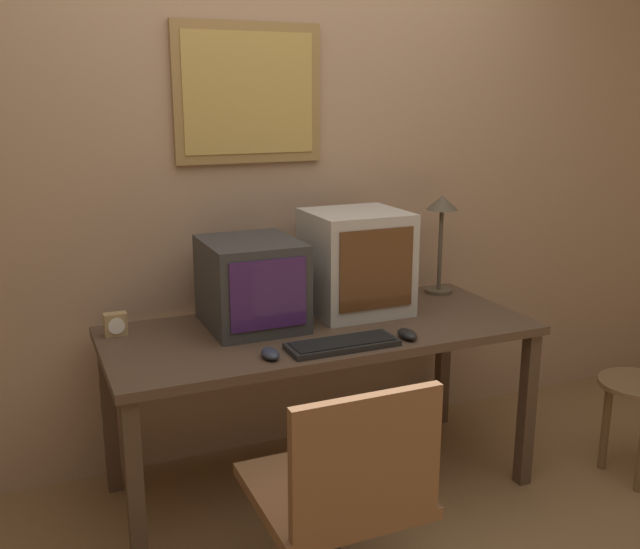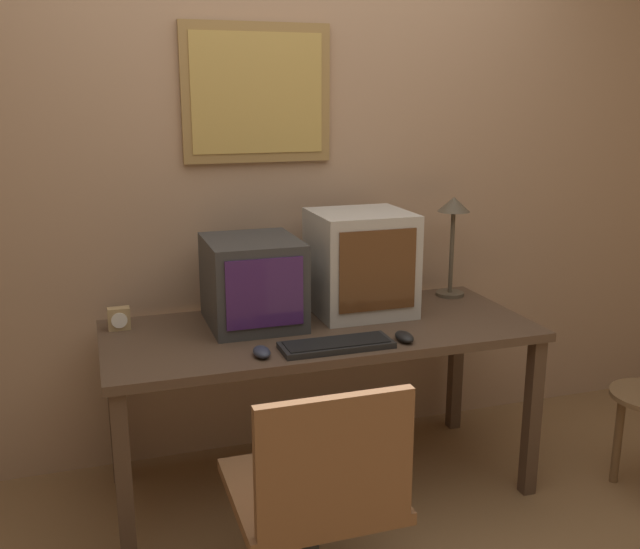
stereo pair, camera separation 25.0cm
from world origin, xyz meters
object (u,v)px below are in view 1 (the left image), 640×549
Objects in this scene: monitor_right at (356,262)px; mouse_near_keyboard at (407,334)px; keyboard_main at (342,344)px; monitor_left at (251,283)px; desk_clock at (116,324)px; mouse_far_corner at (270,354)px; desk_lamp at (441,219)px; side_stool at (638,404)px; office_chair at (340,521)px.

monitor_right reaches higher than mouse_near_keyboard.
keyboard_main is at bearing -121.95° from monitor_right.
desk_clock is at bearing 170.31° from monitor_left.
desk_clock is (-1.01, 0.08, -0.17)m from monitor_right.
mouse_far_corner reaches higher than keyboard_main.
desk_lamp is (0.47, 0.52, 0.33)m from mouse_near_keyboard.
desk_lamp reaches higher than mouse_near_keyboard.
desk_clock is 0.20× the size of side_stool.
monitor_right is 3.92× the size of mouse_near_keyboard.
mouse_far_corner is at bearing -143.16° from monitor_right.
mouse_far_corner is at bearing 94.53° from office_chair.
side_stool is (1.56, 0.30, -0.02)m from office_chair.
mouse_near_keyboard is (0.50, -0.40, -0.16)m from monitor_left.
desk_lamp is at bearing 34.23° from keyboard_main.
monitor_left is 0.66m from mouse_near_keyboard.
office_chair is at bearing -169.14° from side_stool.
monitor_right is at bearing 58.05° from keyboard_main.
keyboard_main is at bearing -59.45° from monitor_left.
desk_lamp is (0.50, 0.11, 0.13)m from monitor_right.
keyboard_main is at bearing -145.77° from desk_lamp.
monitor_left is 0.91× the size of desk_lamp.
monitor_left is 0.97× the size of monitor_right.
keyboard_main is 4.05× the size of mouse_far_corner.
mouse_far_corner is 0.23× the size of side_stool.
mouse_near_keyboard is at bearing -2.49° from keyboard_main.
desk_clock reaches higher than mouse_far_corner.
monitor_right is at bearing -167.92° from desk_lamp.
monitor_right is 1.03× the size of keyboard_main.
office_chair is at bearing -62.66° from desk_clock.
desk_clock is (-0.76, 0.48, 0.03)m from keyboard_main.
side_stool is (2.07, -0.69, -0.42)m from desk_clock.
desk_clock is at bearing 154.65° from mouse_near_keyboard.
mouse_far_corner is at bearing -45.33° from desk_clock.
side_stool is at bearing -11.17° from mouse_near_keyboard.
desk_lamp is (1.51, 0.03, 0.31)m from desk_clock.
monitor_left is 0.95× the size of side_stool.
office_chair reaches higher than keyboard_main.
keyboard_main is 0.68m from office_chair.
mouse_near_keyboard and mouse_far_corner have the same top height.
desk_clock reaches higher than side_stool.
office_chair is 1.90× the size of side_stool.
mouse_near_keyboard reaches higher than keyboard_main.
desk_clock is at bearing -178.83° from desk_lamp.
mouse_far_corner reaches higher than side_stool.
monitor_left reaches higher than side_stool.
mouse_near_keyboard is 1.07× the size of mouse_far_corner.
side_stool is at bearing -9.40° from keyboard_main.
desk_clock is 1.54m from desk_lamp.
mouse_far_corner is (-0.06, -0.39, -0.16)m from monitor_left.
mouse_near_keyboard is 0.56m from mouse_far_corner.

